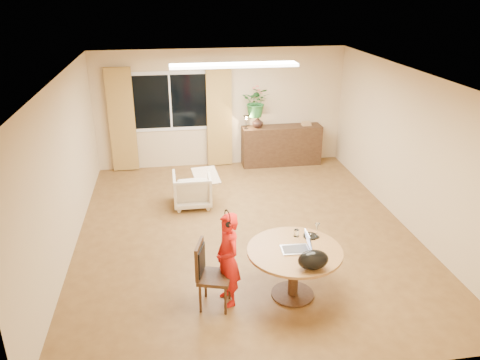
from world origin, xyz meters
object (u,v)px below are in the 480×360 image
at_px(armchair, 192,189).
at_px(sideboard, 281,145).
at_px(child, 228,259).
at_px(dining_chair, 215,275).
at_px(dining_table, 294,260).

relative_size(armchair, sideboard, 0.39).
bearing_deg(sideboard, armchair, -139.09).
bearing_deg(child, dining_chair, -85.38).
bearing_deg(sideboard, dining_chair, -112.71).
bearing_deg(dining_chair, dining_table, 19.77).
height_order(dining_chair, sideboard, dining_chair).
bearing_deg(dining_chair, child, 36.33).
xyz_separation_m(dining_table, sideboard, (1.01, 4.85, -0.10)).
xyz_separation_m(child, armchair, (-0.28, 2.97, -0.31)).
relative_size(dining_chair, child, 0.72).
bearing_deg(sideboard, child, -111.18).
distance_m(dining_table, dining_chair, 1.05).
bearing_deg(armchair, child, 95.60).
distance_m(child, sideboard, 5.19).
distance_m(dining_chair, sideboard, 5.31).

